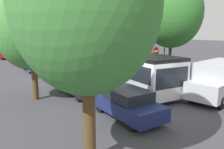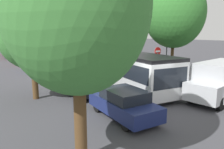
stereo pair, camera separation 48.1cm
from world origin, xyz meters
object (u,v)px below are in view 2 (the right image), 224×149
Objects in this scene: direction_sign_post at (167,49)px; queued_car_white at (54,71)px; tree_right_near at (174,13)px; articulated_bus at (103,61)px; tree_right_mid at (110,27)px; tree_left_near at (77,6)px; queued_car_red at (27,59)px; tree_right_far at (79,25)px; tree_left_mid at (31,34)px; queued_car_black at (80,84)px; white_van at (220,80)px; queued_car_navy at (124,103)px; no_entry_sign at (157,58)px; queued_car_blue at (37,64)px; city_bus_rear at (11,48)px; traffic_light at (103,56)px.

queued_car_white is at bearing -20.48° from direction_sign_post.
articulated_bus is at bearing 146.02° from tree_right_near.
queued_car_white is at bearing -150.06° from tree_right_mid.
queued_car_white is 14.01m from tree_left_near.
queued_car_red is 1.11× the size of direction_sign_post.
tree_right_far is (12.15, 26.81, 0.40)m from tree_left_near.
tree_left_mid is at bearing 171.74° from queued_car_red.
queued_car_white is at bearing -177.98° from queued_car_red.
queued_car_black is at bearing -178.46° from queued_car_red.
queued_car_white is 0.76× the size of white_van.
queued_car_red is at bearing 1.76° from queued_car_navy.
direction_sign_post is 0.49× the size of tree_left_near.
queued_car_white is (0.06, 10.71, -0.03)m from queued_car_navy.
no_entry_sign is at bearing -99.59° from tree_right_mid.
tree_right_mid reaches higher than queued_car_navy.
queued_car_red is (-0.04, 10.71, 0.01)m from queued_car_white.
tree_right_far is at bearing -43.64° from queued_car_blue.
tree_right_near is at bearing -149.35° from queued_car_red.
queued_car_blue is at bearing 1.93° from queued_car_black.
white_van is (6.67, -34.09, -0.13)m from city_bus_rear.
no_entry_sign is (7.49, 5.45, 1.16)m from queued_car_navy.
queued_car_black is at bearing -97.87° from traffic_light.
no_entry_sign is 10.52m from tree_left_mid.
city_bus_rear reaches higher than queued_car_black.
queued_car_red is at bearing -175.39° from city_bus_rear.
tree_right_far reaches higher than no_entry_sign.
white_van is at bearing 78.98° from direction_sign_post.
tree_right_far is (8.87, 24.53, 4.47)m from queued_car_navy.
tree_right_mid is at bearing 170.41° from no_entry_sign.
queued_car_blue is at bearing 130.61° from tree_right_near.
no_entry_sign is at bearing -160.65° from city_bus_rear.
city_bus_rear is 13.06m from tree_right_far.
tree_right_far is at bearing 157.53° from traffic_light.
direction_sign_post is at bearing -89.82° from tree_right_far.
queued_car_red is 16.94m from traffic_light.
tree_left_near is at bearing 173.90° from queued_car_red.
queued_car_black is 9.23m from direction_sign_post.
city_bus_rear is 1.30× the size of tree_right_near.
tree_left_mid reaches higher than direction_sign_post.
direction_sign_post is at bearing -118.60° from white_van.
white_van is 0.71× the size of tree_left_near.
queued_car_black reaches higher than queued_car_blue.
queued_car_black is 8.78m from tree_left_near.
city_bus_rear is 2.13× the size of white_van.
no_entry_sign reaches higher than queued_car_white.
tree_right_near is at bearing -120.06° from queued_car_white.
direction_sign_post is (8.87, -4.90, 1.86)m from queued_car_white.
white_van is 0.68× the size of tree_right_mid.
queued_car_red is 0.52× the size of tree_right_mid.
queued_car_white is at bearing -176.60° from queued_car_blue.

